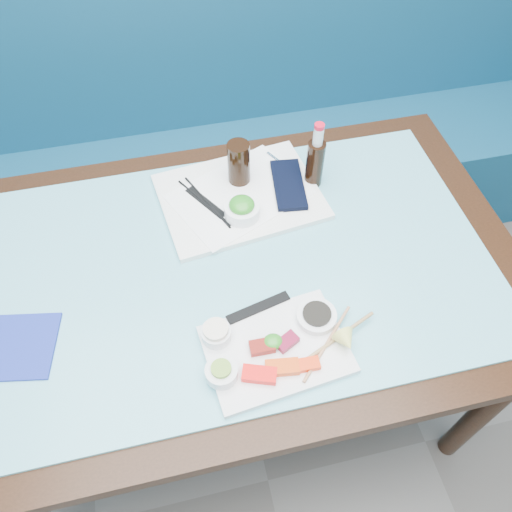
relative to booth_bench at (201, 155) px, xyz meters
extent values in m
cube|color=navy|center=(0.00, -0.07, -0.15)|extent=(3.00, 0.55, 0.45)
cube|color=navy|center=(0.00, 0.15, 0.33)|extent=(3.00, 0.12, 0.95)
cube|color=black|center=(0.00, -0.84, 0.36)|extent=(1.40, 0.90, 0.04)
cylinder|color=black|center=(0.62, -1.21, -0.02)|extent=(0.06, 0.06, 0.71)
cylinder|color=black|center=(-0.62, -0.47, -0.02)|extent=(0.06, 0.06, 0.71)
cylinder|color=black|center=(0.62, -0.47, -0.02)|extent=(0.06, 0.06, 0.71)
cube|color=#60B2C1|center=(0.00, -0.84, 0.38)|extent=(1.22, 0.76, 0.01)
cube|color=silver|center=(0.03, -1.09, 0.39)|extent=(0.32, 0.25, 0.02)
cube|color=#FF0D0A|center=(-0.02, -1.14, 0.41)|extent=(0.08, 0.06, 0.02)
cube|color=#E54109|center=(0.03, -1.14, 0.41)|extent=(0.07, 0.04, 0.02)
cube|color=#FF340A|center=(0.08, -1.14, 0.41)|extent=(0.06, 0.03, 0.01)
cube|color=maroon|center=(0.00, -1.08, 0.41)|extent=(0.05, 0.03, 0.02)
cube|color=maroon|center=(0.05, -1.08, 0.41)|extent=(0.06, 0.05, 0.02)
ellipsoid|color=#2C8A20|center=(0.02, -1.08, 0.41)|extent=(0.05, 0.05, 0.02)
cylinder|color=silver|center=(-0.10, -1.12, 0.41)|extent=(0.08, 0.08, 0.03)
cylinder|color=#71A134|center=(-0.10, -1.12, 0.43)|extent=(0.05, 0.05, 0.01)
cylinder|color=white|center=(-0.09, -1.03, 0.41)|extent=(0.07, 0.07, 0.03)
cylinder|color=#EFDFC4|center=(-0.09, -1.03, 0.43)|extent=(0.06, 0.06, 0.01)
cylinder|color=white|center=(0.13, -1.04, 0.41)|extent=(0.11, 0.11, 0.02)
cylinder|color=black|center=(0.13, -1.04, 0.42)|extent=(0.08, 0.08, 0.01)
cone|color=#EBF172|center=(0.17, -1.12, 0.42)|extent=(0.06, 0.05, 0.05)
cube|color=black|center=(0.01, -0.98, 0.40)|extent=(0.15, 0.06, 0.00)
cylinder|color=tan|center=(0.14, -1.10, 0.40)|extent=(0.15, 0.15, 0.01)
cylinder|color=#A07C4B|center=(0.15, -1.10, 0.40)|extent=(0.23, 0.10, 0.01)
cube|color=white|center=(0.04, -0.63, 0.39)|extent=(0.45, 0.36, 0.02)
cube|color=white|center=(0.04, -0.63, 0.40)|extent=(0.41, 0.36, 0.00)
cylinder|color=white|center=(0.03, -0.70, 0.42)|extent=(0.12, 0.12, 0.04)
ellipsoid|color=#28861F|center=(0.03, -0.70, 0.44)|extent=(0.09, 0.09, 0.03)
cylinder|color=black|center=(0.05, -0.57, 0.46)|extent=(0.06, 0.06, 0.12)
cube|color=black|center=(0.18, -0.63, 0.41)|extent=(0.10, 0.19, 0.01)
cylinder|color=white|center=(0.17, -0.52, 0.40)|extent=(0.04, 0.07, 0.01)
cylinder|color=black|center=(-0.06, -0.64, 0.40)|extent=(0.11, 0.19, 0.01)
cylinder|color=black|center=(-0.05, -0.64, 0.40)|extent=(0.09, 0.21, 0.01)
cube|color=black|center=(-0.05, -0.64, 0.40)|extent=(0.10, 0.13, 0.00)
cylinder|color=black|center=(0.25, -0.61, 0.45)|extent=(0.05, 0.05, 0.14)
cylinder|color=white|center=(0.25, -0.61, 0.55)|extent=(0.03, 0.03, 0.05)
cylinder|color=red|center=(0.25, -0.61, 0.58)|extent=(0.03, 0.03, 0.01)
cube|color=navy|center=(-0.52, -0.95, 0.39)|extent=(0.19, 0.19, 0.01)
camera|label=1|loc=(-0.13, -1.55, 1.37)|focal=35.00mm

